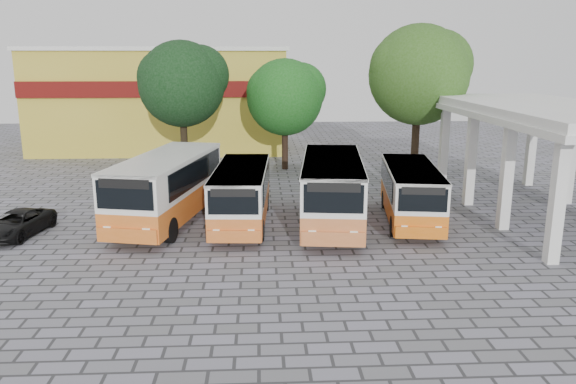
{
  "coord_description": "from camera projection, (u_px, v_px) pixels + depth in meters",
  "views": [
    {
      "loc": [
        -3.03,
        -21.9,
        7.55
      ],
      "look_at": [
        -1.77,
        3.16,
        1.5
      ],
      "focal_mm": 35.0,
      "sensor_mm": 36.0,
      "label": 1
    }
  ],
  "objects": [
    {
      "name": "terminal_shelter",
      "position": [
        547.0,
        114.0,
        26.43
      ],
      "size": [
        6.8,
        15.8,
        5.4
      ],
      "color": "silver",
      "rests_on": "ground"
    },
    {
      "name": "bus_centre_left",
      "position": [
        242.0,
        192.0,
        25.61
      ],
      "size": [
        2.67,
        7.55,
        2.68
      ],
      "rotation": [
        0.0,
        0.0,
        -0.06
      ],
      "color": "#CC6021",
      "rests_on": "ground"
    },
    {
      "name": "shophouse_block",
      "position": [
        164.0,
        99.0,
        46.9
      ],
      "size": [
        20.4,
        10.4,
        8.3
      ],
      "color": "gold",
      "rests_on": "ground"
    },
    {
      "name": "bus_far_left",
      "position": [
        167.0,
        185.0,
        25.89
      ],
      "size": [
        4.43,
        9.14,
        3.14
      ],
      "rotation": [
        0.0,
        0.0,
        -0.21
      ],
      "color": "orange",
      "rests_on": "ground"
    },
    {
      "name": "bus_far_right",
      "position": [
        411.0,
        190.0,
        26.05
      ],
      "size": [
        3.18,
        7.53,
        2.62
      ],
      "rotation": [
        0.0,
        0.0,
        -0.14
      ],
      "color": "#D8610D",
      "rests_on": "ground"
    },
    {
      "name": "tree_left",
      "position": [
        183.0,
        81.0,
        35.07
      ],
      "size": [
        5.66,
        5.39,
        8.61
      ],
      "color": "black",
      "rests_on": "ground"
    },
    {
      "name": "tree_right",
      "position": [
        420.0,
        72.0,
        34.25
      ],
      "size": [
        6.43,
        6.13,
        9.55
      ],
      "color": "#352719",
      "rests_on": "ground"
    },
    {
      "name": "ground",
      "position": [
        335.0,
        245.0,
        23.18
      ],
      "size": [
        90.0,
        90.0,
        0.0
      ],
      "primitive_type": "plane",
      "color": "slate",
      "rests_on": "ground"
    },
    {
      "name": "tree_middle",
      "position": [
        286.0,
        95.0,
        37.68
      ],
      "size": [
        5.4,
        5.14,
        7.49
      ],
      "color": "black",
      "rests_on": "ground"
    },
    {
      "name": "bus_centre_right",
      "position": [
        332.0,
        187.0,
        25.5
      ],
      "size": [
        3.55,
        8.79,
        3.08
      ],
      "rotation": [
        0.0,
        0.0,
        -0.11
      ],
      "color": "#C66932",
      "rests_on": "ground"
    },
    {
      "name": "parked_car",
      "position": [
        17.0,
        224.0,
        24.21
      ],
      "size": [
        2.48,
        4.16,
        1.08
      ],
      "primitive_type": "imported",
      "rotation": [
        0.0,
        0.0,
        -0.18
      ],
      "color": "black",
      "rests_on": "ground"
    }
  ]
}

